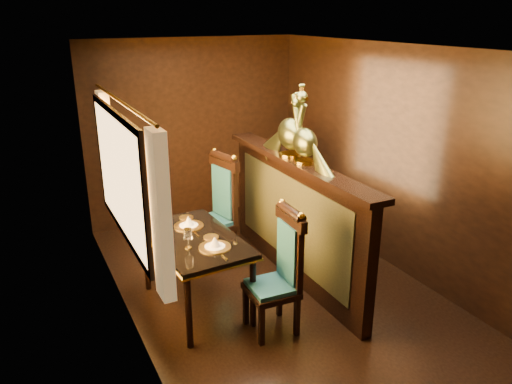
{
  "coord_description": "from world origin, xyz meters",
  "views": [
    {
      "loc": [
        -2.28,
        -3.95,
        2.79
      ],
      "look_at": [
        -0.17,
        0.26,
        1.1
      ],
      "focal_mm": 35.0,
      "sensor_mm": 36.0,
      "label": 1
    }
  ],
  "objects_px": {
    "peacock_left": "(305,130)",
    "peacock_right": "(291,120)",
    "chair_right": "(219,204)",
    "dining_table": "(194,244)",
    "chair_left": "(283,267)"
  },
  "relations": [
    {
      "from": "peacock_left",
      "to": "peacock_right",
      "type": "xyz_separation_m",
      "value": [
        0.0,
        0.28,
        0.05
      ]
    },
    {
      "from": "peacock_left",
      "to": "chair_right",
      "type": "bearing_deg",
      "value": 120.15
    },
    {
      "from": "peacock_left",
      "to": "peacock_right",
      "type": "distance_m",
      "value": 0.28
    },
    {
      "from": "peacock_left",
      "to": "peacock_right",
      "type": "bearing_deg",
      "value": 90.0
    },
    {
      "from": "chair_left",
      "to": "peacock_left",
      "type": "relative_size",
      "value": 1.75
    },
    {
      "from": "chair_right",
      "to": "dining_table",
      "type": "bearing_deg",
      "value": -137.48
    },
    {
      "from": "dining_table",
      "to": "chair_left",
      "type": "xyz_separation_m",
      "value": [
        0.59,
        -0.69,
        -0.06
      ]
    },
    {
      "from": "peacock_left",
      "to": "dining_table",
      "type": "bearing_deg",
      "value": 177.13
    },
    {
      "from": "dining_table",
      "to": "peacock_left",
      "type": "height_order",
      "value": "peacock_left"
    },
    {
      "from": "dining_table",
      "to": "chair_right",
      "type": "height_order",
      "value": "chair_right"
    },
    {
      "from": "chair_left",
      "to": "peacock_left",
      "type": "xyz_separation_m",
      "value": [
        0.59,
        0.63,
        1.07
      ]
    },
    {
      "from": "dining_table",
      "to": "peacock_right",
      "type": "relative_size",
      "value": 1.7
    },
    {
      "from": "chair_right",
      "to": "peacock_left",
      "type": "distance_m",
      "value": 1.5
    },
    {
      "from": "dining_table",
      "to": "peacock_right",
      "type": "distance_m",
      "value": 1.6
    },
    {
      "from": "dining_table",
      "to": "chair_left",
      "type": "bearing_deg",
      "value": -52.52
    }
  ]
}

